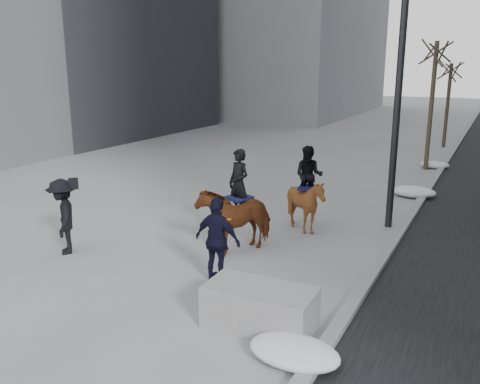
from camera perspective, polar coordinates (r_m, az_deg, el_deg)
The scene contains 11 objects.
ground at distance 10.83m, azimuth -2.96°, elevation -9.13°, with size 120.00×120.00×0.00m, color gray.
curb at distance 19.14m, azimuth 20.54°, elevation 0.62°, with size 0.25×90.00×0.12m, color gray.
planter at distance 8.65m, azimuth 2.23°, elevation -12.83°, with size 1.81×0.91×0.73m, color gray.
tree_near at distance 22.03m, azimuth 20.74°, elevation 9.65°, with size 1.20×1.20×5.68m, color #3B3122, non-canonical shape.
tree_far at distance 28.42m, azimuth 22.30°, elevation 9.41°, with size 1.20×1.20×4.72m, color #32231D, non-canonical shape.
mounted_left at distance 11.93m, azimuth -0.43°, elevation -2.34°, with size 1.47×2.02×2.38m.
mounted_right at distance 13.23m, azimuth 7.48°, elevation -0.69°, with size 1.40×1.52×2.25m.
feeder at distance 10.14m, azimuth -2.52°, elevation -5.45°, with size 1.06×0.89×1.75m.
camera_crew at distance 12.34m, azimuth -19.24°, elevation -2.58°, with size 1.26×1.26×1.75m.
lamppost at distance 13.49m, azimuth 17.66°, elevation 16.63°, with size 0.25×2.38×9.09m.
snow_piles at distance 14.92m, azimuth 17.24°, elevation -2.40°, with size 1.40×16.76×0.36m.
Camera 1 is at (5.05, -8.54, 4.32)m, focal length 38.00 mm.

